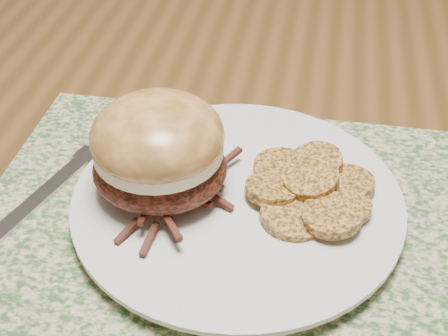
% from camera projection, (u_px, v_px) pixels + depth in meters
% --- Properties ---
extents(placemat, '(0.45, 0.33, 0.00)m').
position_uv_depth(placemat, '(243.00, 226.00, 0.52)').
color(placemat, '#32572D').
rests_on(placemat, dining_table).
extents(dinner_plate, '(0.26, 0.26, 0.02)m').
position_uv_depth(dinner_plate, '(237.00, 203.00, 0.52)').
color(dinner_plate, silver).
rests_on(dinner_plate, placemat).
extents(pork_sandwich, '(0.11, 0.11, 0.08)m').
position_uv_depth(pork_sandwich, '(158.00, 150.00, 0.50)').
color(pork_sandwich, black).
rests_on(pork_sandwich, dinner_plate).
extents(roasted_potatoes, '(0.12, 0.12, 0.03)m').
position_uv_depth(roasted_potatoes, '(311.00, 190.00, 0.51)').
color(roasted_potatoes, '#C08638').
rests_on(roasted_potatoes, dinner_plate).
extents(fork, '(0.07, 0.18, 0.00)m').
position_uv_depth(fork, '(56.00, 184.00, 0.55)').
color(fork, '#B4B5BC').
rests_on(fork, placemat).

